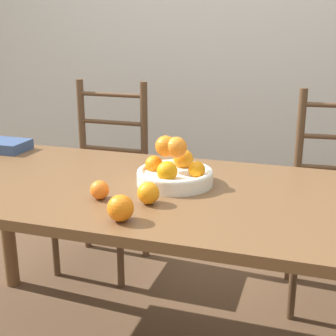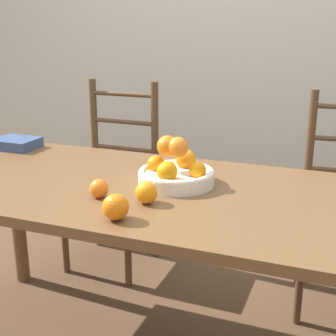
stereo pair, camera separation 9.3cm
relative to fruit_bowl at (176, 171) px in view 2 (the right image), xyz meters
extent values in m
cube|color=beige|center=(-0.13, 1.39, 0.50)|extent=(8.00, 0.06, 2.60)
cube|color=brown|center=(-0.13, -0.06, -0.07)|extent=(1.83, 0.83, 0.03)
cylinder|color=brown|center=(-0.97, 0.28, -0.44)|extent=(0.07, 0.07, 0.71)
cylinder|color=silver|center=(0.00, 0.00, -0.03)|extent=(0.28, 0.28, 0.05)
torus|color=silver|center=(0.00, 0.00, 0.00)|extent=(0.28, 0.28, 0.02)
sphere|color=orange|center=(0.09, -0.01, 0.02)|extent=(0.06, 0.06, 0.06)
sphere|color=orange|center=(0.01, 0.08, 0.02)|extent=(0.08, 0.08, 0.08)
sphere|color=orange|center=(-0.08, 0.01, 0.01)|extent=(0.07, 0.07, 0.07)
sphere|color=orange|center=(0.00, -0.09, 0.02)|extent=(0.07, 0.07, 0.07)
sphere|color=orange|center=(0.01, 0.00, 0.09)|extent=(0.08, 0.08, 0.08)
sphere|color=orange|center=(-0.03, 0.01, 0.09)|extent=(0.08, 0.08, 0.08)
sphere|color=orange|center=(-0.19, -0.22, -0.02)|extent=(0.06, 0.06, 0.06)
sphere|color=orange|center=(-0.05, -0.37, -0.01)|extent=(0.08, 0.08, 0.08)
sphere|color=orange|center=(-0.02, -0.22, -0.01)|extent=(0.07, 0.07, 0.07)
cylinder|color=#513823|center=(-0.80, 0.43, -0.56)|extent=(0.04, 0.04, 0.47)
cylinder|color=#513823|center=(-0.42, 0.43, -0.56)|extent=(0.04, 0.04, 0.47)
cylinder|color=#513823|center=(-0.79, 0.79, -0.29)|extent=(0.04, 0.04, 1.02)
cylinder|color=#513823|center=(-0.41, 0.79, -0.29)|extent=(0.04, 0.04, 1.02)
cube|color=#513823|center=(-0.61, 0.61, -0.31)|extent=(0.42, 0.40, 0.04)
cylinder|color=#513823|center=(-0.60, 0.79, -0.16)|extent=(0.38, 0.03, 0.02)
cylinder|color=#513823|center=(-0.60, 0.79, -0.01)|extent=(0.38, 0.03, 0.02)
cylinder|color=#513823|center=(-0.60, 0.79, 0.14)|extent=(0.38, 0.03, 0.02)
cylinder|color=#513823|center=(0.44, 0.41, -0.56)|extent=(0.04, 0.04, 0.47)
cylinder|color=#513823|center=(0.40, 0.77, -0.29)|extent=(0.04, 0.04, 1.02)
cube|color=#334770|center=(-0.89, 0.22, -0.03)|extent=(0.20, 0.16, 0.05)
camera|label=1|loc=(0.47, -1.55, 0.50)|focal=50.00mm
camera|label=2|loc=(0.56, -1.51, 0.50)|focal=50.00mm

